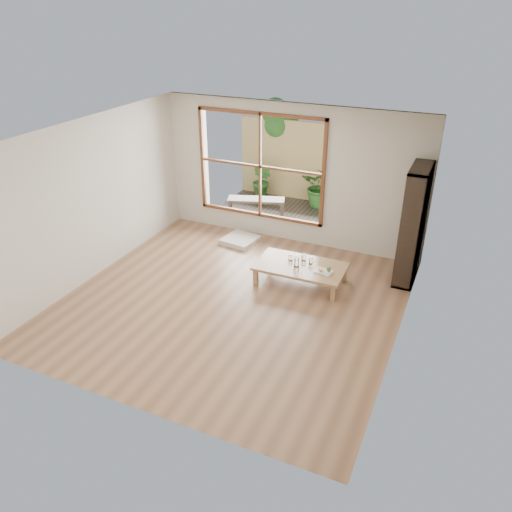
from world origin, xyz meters
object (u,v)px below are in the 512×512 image
at_px(low_table, 301,267).
at_px(bookshelf, 413,225).
at_px(food_tray, 325,271).
at_px(garden_bench, 256,201).

relative_size(low_table, bookshelf, 0.76).
distance_m(low_table, bookshelf, 1.92).
xyz_separation_m(low_table, food_tray, (0.42, -0.05, 0.06)).
xyz_separation_m(low_table, garden_bench, (-1.81, 2.25, 0.07)).
height_order(bookshelf, garden_bench, bookshelf).
bearing_deg(bookshelf, garden_bench, 157.89).
height_order(low_table, bookshelf, bookshelf).
bearing_deg(food_tray, garden_bench, 141.44).
relative_size(bookshelf, garden_bench, 1.54).
bearing_deg(food_tray, bookshelf, 46.44).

